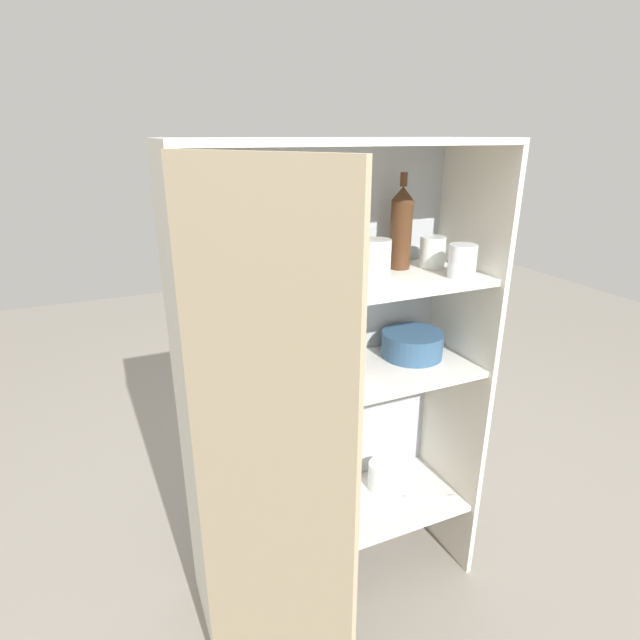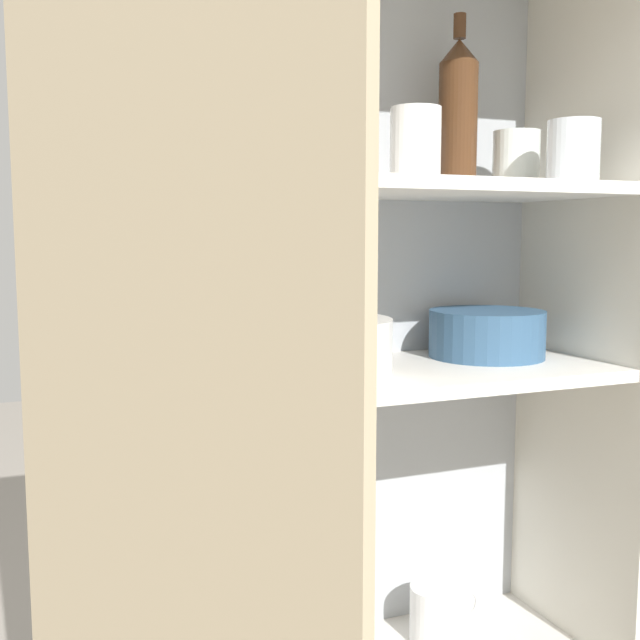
{
  "view_description": "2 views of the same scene",
  "coord_description": "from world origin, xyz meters",
  "px_view_note": "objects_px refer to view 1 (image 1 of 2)",
  "views": [
    {
      "loc": [
        -0.59,
        -1.07,
        1.5
      ],
      "look_at": [
        -0.05,
        0.18,
        0.99
      ],
      "focal_mm": 28.0,
      "sensor_mm": 36.0,
      "label": 1
    },
    {
      "loc": [
        -0.47,
        -0.9,
        1.02
      ],
      "look_at": [
        -0.04,
        0.17,
        0.89
      ],
      "focal_mm": 42.0,
      "sensor_mm": 36.0,
      "label": 2
    }
  ],
  "objects_px": {
    "wine_bottle": "(401,228)",
    "coffee_mug_primary": "(320,499)",
    "plate_stack_white": "(320,370)",
    "mixing_bowl_large": "(412,343)"
  },
  "relations": [
    {
      "from": "mixing_bowl_large",
      "to": "coffee_mug_primary",
      "type": "xyz_separation_m",
      "value": [
        -0.33,
        -0.0,
        -0.52
      ]
    },
    {
      "from": "wine_bottle",
      "to": "mixing_bowl_large",
      "type": "xyz_separation_m",
      "value": [
        0.05,
        -0.03,
        -0.38
      ]
    },
    {
      "from": "mixing_bowl_large",
      "to": "coffee_mug_primary",
      "type": "bearing_deg",
      "value": -179.88
    },
    {
      "from": "wine_bottle",
      "to": "coffee_mug_primary",
      "type": "bearing_deg",
      "value": -172.95
    },
    {
      "from": "plate_stack_white",
      "to": "coffee_mug_primary",
      "type": "bearing_deg",
      "value": 65.42
    },
    {
      "from": "wine_bottle",
      "to": "mixing_bowl_large",
      "type": "bearing_deg",
      "value": -36.92
    },
    {
      "from": "plate_stack_white",
      "to": "mixing_bowl_large",
      "type": "height_order",
      "value": "plate_stack_white"
    },
    {
      "from": "plate_stack_white",
      "to": "wine_bottle",
      "type": "bearing_deg",
      "value": 17.25
    },
    {
      "from": "wine_bottle",
      "to": "coffee_mug_primary",
      "type": "xyz_separation_m",
      "value": [
        -0.29,
        -0.04,
        -0.9
      ]
    },
    {
      "from": "plate_stack_white",
      "to": "coffee_mug_primary",
      "type": "distance_m",
      "value": 0.53
    }
  ]
}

